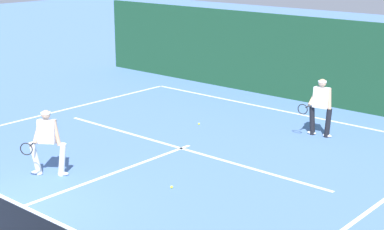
{
  "coord_description": "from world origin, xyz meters",
  "views": [
    {
      "loc": [
        10.1,
        -5.12,
        5.17
      ],
      "look_at": [
        0.41,
        6.05,
        1.0
      ],
      "focal_mm": 56.33,
      "sensor_mm": 36.0,
      "label": 1
    }
  ],
  "objects_px": {
    "tennis_ball": "(172,187)",
    "tennis_ball_extra": "(199,124)",
    "player_near": "(47,140)",
    "player_far": "(321,105)"
  },
  "relations": [
    {
      "from": "tennis_ball",
      "to": "tennis_ball_extra",
      "type": "distance_m",
      "value": 4.93
    },
    {
      "from": "player_near",
      "to": "tennis_ball",
      "type": "xyz_separation_m",
      "value": [
        2.71,
        1.28,
        -0.83
      ]
    },
    {
      "from": "tennis_ball_extra",
      "to": "player_near",
      "type": "bearing_deg",
      "value": -90.03
    },
    {
      "from": "player_near",
      "to": "player_far",
      "type": "bearing_deg",
      "value": -149.88
    },
    {
      "from": "player_near",
      "to": "player_far",
      "type": "relative_size",
      "value": 0.96
    },
    {
      "from": "tennis_ball",
      "to": "player_near",
      "type": "bearing_deg",
      "value": -154.66
    },
    {
      "from": "player_far",
      "to": "tennis_ball",
      "type": "distance_m",
      "value": 5.62
    },
    {
      "from": "player_near",
      "to": "tennis_ball",
      "type": "relative_size",
      "value": 23.92
    },
    {
      "from": "player_far",
      "to": "tennis_ball_extra",
      "type": "xyz_separation_m",
      "value": [
        -3.25,
        -1.41,
        -0.87
      ]
    },
    {
      "from": "player_near",
      "to": "tennis_ball",
      "type": "distance_m",
      "value": 3.11
    }
  ]
}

